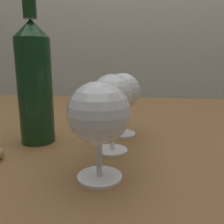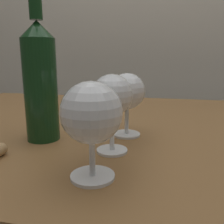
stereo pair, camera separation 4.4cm
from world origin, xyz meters
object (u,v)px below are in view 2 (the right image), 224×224
wine_glass_rose (91,114)px  wine_glass_chardonnay (112,96)px  wine_bottle (40,79)px  wine_glass_port (127,93)px

wine_glass_rose → wine_glass_chardonnay: 0.11m
wine_glass_rose → wine_glass_chardonnay: bearing=86.5°
wine_glass_chardonnay → wine_bottle: (-0.16, 0.04, 0.03)m
wine_glass_rose → wine_bottle: 0.22m
wine_glass_port → wine_bottle: wine_bottle is taller
wine_bottle → wine_glass_port: bearing=20.0°
wine_glass_rose → wine_glass_port: bearing=85.1°
wine_glass_chardonnay → wine_glass_port: (0.01, 0.10, -0.01)m
wine_bottle → wine_glass_rose: bearing=-43.2°
wine_glass_port → wine_bottle: 0.19m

